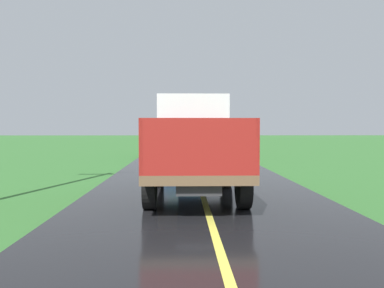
% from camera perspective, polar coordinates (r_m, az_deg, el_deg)
% --- Properties ---
extents(banana_truck_near, '(2.38, 5.82, 2.80)m').
position_cam_1_polar(banana_truck_near, '(11.27, 0.26, 0.23)').
color(banana_truck_near, '#2D2D30').
rests_on(banana_truck_near, road_surface).
extents(banana_truck_far, '(2.38, 5.81, 2.80)m').
position_cam_1_polar(banana_truck_far, '(26.37, -1.34, 1.42)').
color(banana_truck_far, '#2D2D30').
rests_on(banana_truck_far, road_surface).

